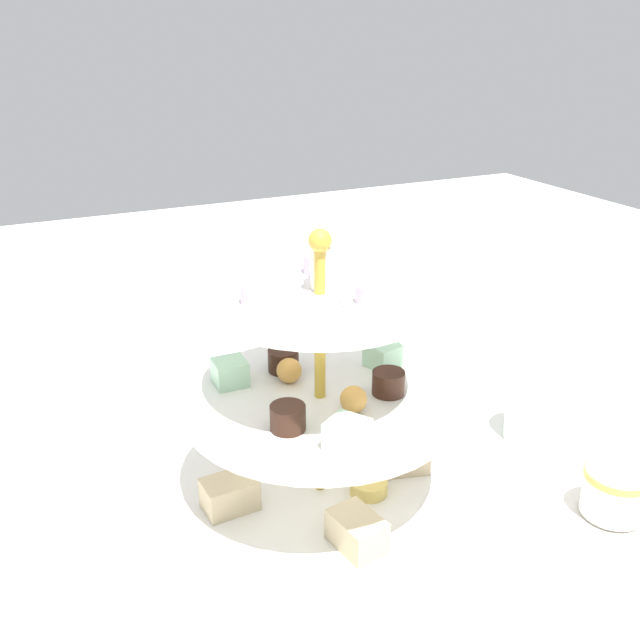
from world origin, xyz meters
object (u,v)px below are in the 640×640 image
water_glass_tall_right (143,634)px  water_glass_short_left (536,410)px  tiered_serving_stand (321,421)px  teacup_with_saucer (614,495)px  water_glass_mid_back (348,355)px  butter_knife_left (46,446)px

water_glass_tall_right → water_glass_short_left: bearing=18.8°
tiered_serving_stand → water_glass_short_left: bearing=-1.2°
tiered_serving_stand → teacup_with_saucer: bearing=-32.3°
water_glass_tall_right → water_glass_mid_back: size_ratio=1.65×
water_glass_short_left → teacup_with_saucer: water_glass_short_left is taller
water_glass_tall_right → teacup_with_saucer: (0.43, 0.02, -0.04)m
tiered_serving_stand → water_glass_tall_right: tiered_serving_stand is taller
butter_knife_left → water_glass_mid_back: 0.36m
teacup_with_saucer → water_glass_mid_back: size_ratio=1.08×
butter_knife_left → water_glass_mid_back: (0.36, -0.01, 0.04)m
tiered_serving_stand → water_glass_tall_right: 0.26m
water_glass_mid_back → tiered_serving_stand: bearing=-123.8°
tiered_serving_stand → water_glass_mid_back: 0.24m
tiered_serving_stand → teacup_with_saucer: tiered_serving_stand is taller
teacup_with_saucer → butter_knife_left: 0.58m
water_glass_tall_right → butter_knife_left: bearing=94.7°
teacup_with_saucer → water_glass_mid_back: 0.35m
butter_knife_left → tiered_serving_stand: bearing=88.9°
water_glass_tall_right → teacup_with_saucer: bearing=2.3°
teacup_with_saucer → water_glass_mid_back: bearing=106.4°
tiered_serving_stand → water_glass_tall_right: bearing=-141.2°
tiered_serving_stand → water_glass_mid_back: bearing=56.2°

